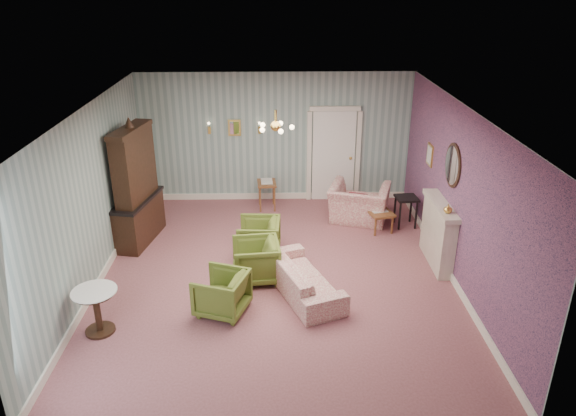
{
  "coord_description": "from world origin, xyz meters",
  "views": [
    {
      "loc": [
        -0.01,
        -8.09,
        4.79
      ],
      "look_at": [
        0.2,
        0.4,
        1.1
      ],
      "focal_mm": 33.62,
      "sensor_mm": 36.0,
      "label": 1
    }
  ],
  "objects_px": {
    "coffee_table": "(377,218)",
    "pedestal_table": "(97,311)",
    "olive_chair_c": "(259,236)",
    "wingback_chair": "(359,197)",
    "dresser": "(135,183)",
    "olive_chair_a": "(221,291)",
    "fireplace": "(438,233)",
    "sofa_chintz": "(303,272)",
    "side_table_black": "(405,212)",
    "olive_chair_b": "(256,259)"
  },
  "relations": [
    {
      "from": "coffee_table",
      "to": "dresser",
      "type": "bearing_deg",
      "value": -174.58
    },
    {
      "from": "sofa_chintz",
      "to": "olive_chair_c",
      "type": "bearing_deg",
      "value": 8.84
    },
    {
      "from": "coffee_table",
      "to": "pedestal_table",
      "type": "xyz_separation_m",
      "value": [
        -4.64,
        -3.41,
        0.14
      ]
    },
    {
      "from": "sofa_chintz",
      "to": "dresser",
      "type": "height_order",
      "value": "dresser"
    },
    {
      "from": "olive_chair_c",
      "to": "pedestal_table",
      "type": "relative_size",
      "value": 1.1
    },
    {
      "from": "pedestal_table",
      "to": "side_table_black",
      "type": "bearing_deg",
      "value": 33.55
    },
    {
      "from": "dresser",
      "to": "coffee_table",
      "type": "xyz_separation_m",
      "value": [
        4.7,
        0.45,
        -0.99
      ]
    },
    {
      "from": "wingback_chair",
      "to": "pedestal_table",
      "type": "distance_m",
      "value": 5.75
    },
    {
      "from": "olive_chair_a",
      "to": "dresser",
      "type": "distance_m",
      "value": 3.2
    },
    {
      "from": "dresser",
      "to": "sofa_chintz",
      "type": "bearing_deg",
      "value": -21.67
    },
    {
      "from": "olive_chair_c",
      "to": "sofa_chintz",
      "type": "height_order",
      "value": "olive_chair_c"
    },
    {
      "from": "olive_chair_a",
      "to": "fireplace",
      "type": "relative_size",
      "value": 0.53
    },
    {
      "from": "dresser",
      "to": "pedestal_table",
      "type": "xyz_separation_m",
      "value": [
        0.06,
        -2.97,
        -0.85
      ]
    },
    {
      "from": "olive_chair_c",
      "to": "coffee_table",
      "type": "bearing_deg",
      "value": 118.34
    },
    {
      "from": "olive_chair_b",
      "to": "side_table_black",
      "type": "height_order",
      "value": "olive_chair_b"
    },
    {
      "from": "dresser",
      "to": "coffee_table",
      "type": "relative_size",
      "value": 2.92
    },
    {
      "from": "olive_chair_a",
      "to": "wingback_chair",
      "type": "height_order",
      "value": "wingback_chair"
    },
    {
      "from": "fireplace",
      "to": "pedestal_table",
      "type": "distance_m",
      "value": 5.79
    },
    {
      "from": "olive_chair_a",
      "to": "side_table_black",
      "type": "bearing_deg",
      "value": 149.92
    },
    {
      "from": "olive_chair_a",
      "to": "pedestal_table",
      "type": "bearing_deg",
      "value": -55.93
    },
    {
      "from": "olive_chair_a",
      "to": "olive_chair_b",
      "type": "height_order",
      "value": "olive_chair_b"
    },
    {
      "from": "olive_chair_c",
      "to": "side_table_black",
      "type": "distance_m",
      "value": 3.2
    },
    {
      "from": "coffee_table",
      "to": "pedestal_table",
      "type": "distance_m",
      "value": 5.76
    },
    {
      "from": "sofa_chintz",
      "to": "fireplace",
      "type": "bearing_deg",
      "value": -90.41
    },
    {
      "from": "olive_chair_c",
      "to": "fireplace",
      "type": "xyz_separation_m",
      "value": [
        3.19,
        -0.37,
        0.2
      ]
    },
    {
      "from": "sofa_chintz",
      "to": "coffee_table",
      "type": "height_order",
      "value": "sofa_chintz"
    },
    {
      "from": "olive_chair_b",
      "to": "dresser",
      "type": "xyz_separation_m",
      "value": [
        -2.3,
        1.54,
        0.81
      ]
    },
    {
      "from": "olive_chair_b",
      "to": "side_table_black",
      "type": "distance_m",
      "value": 3.64
    },
    {
      "from": "olive_chair_a",
      "to": "sofa_chintz",
      "type": "height_order",
      "value": "olive_chair_a"
    },
    {
      "from": "sofa_chintz",
      "to": "fireplace",
      "type": "xyz_separation_m",
      "value": [
        2.44,
        0.92,
        0.21
      ]
    },
    {
      "from": "coffee_table",
      "to": "side_table_black",
      "type": "bearing_deg",
      "value": 5.85
    },
    {
      "from": "dresser",
      "to": "coffee_table",
      "type": "distance_m",
      "value": 4.83
    },
    {
      "from": "sofa_chintz",
      "to": "pedestal_table",
      "type": "distance_m",
      "value": 3.17
    },
    {
      "from": "olive_chair_b",
      "to": "side_table_black",
      "type": "xyz_separation_m",
      "value": [
        3.0,
        2.05,
        -0.07
      ]
    },
    {
      "from": "olive_chair_b",
      "to": "coffee_table",
      "type": "distance_m",
      "value": 3.13
    },
    {
      "from": "wingback_chair",
      "to": "pedestal_table",
      "type": "bearing_deg",
      "value": 58.74
    },
    {
      "from": "pedestal_table",
      "to": "fireplace",
      "type": "bearing_deg",
      "value": 19.49
    },
    {
      "from": "olive_chair_c",
      "to": "wingback_chair",
      "type": "height_order",
      "value": "wingback_chair"
    },
    {
      "from": "olive_chair_c",
      "to": "sofa_chintz",
      "type": "relative_size",
      "value": 0.41
    },
    {
      "from": "wingback_chair",
      "to": "fireplace",
      "type": "bearing_deg",
      "value": 138.76
    },
    {
      "from": "coffee_table",
      "to": "fireplace",
      "type": "bearing_deg",
      "value": -61.44
    },
    {
      "from": "sofa_chintz",
      "to": "coffee_table",
      "type": "bearing_deg",
      "value": -55.28
    },
    {
      "from": "olive_chair_b",
      "to": "wingback_chair",
      "type": "bearing_deg",
      "value": 132.0
    },
    {
      "from": "fireplace",
      "to": "dresser",
      "type": "bearing_deg",
      "value": 169.33
    },
    {
      "from": "olive_chair_a",
      "to": "pedestal_table",
      "type": "relative_size",
      "value": 1.05
    },
    {
      "from": "olive_chair_c",
      "to": "side_table_black",
      "type": "relative_size",
      "value": 1.19
    },
    {
      "from": "sofa_chintz",
      "to": "fireplace",
      "type": "distance_m",
      "value": 2.62
    },
    {
      "from": "wingback_chair",
      "to": "dresser",
      "type": "distance_m",
      "value": 4.51
    },
    {
      "from": "pedestal_table",
      "to": "olive_chair_a",
      "type": "bearing_deg",
      "value": 14.87
    },
    {
      "from": "olive_chair_c",
      "to": "dresser",
      "type": "relative_size",
      "value": 0.32
    }
  ]
}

